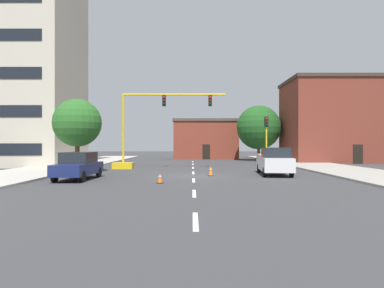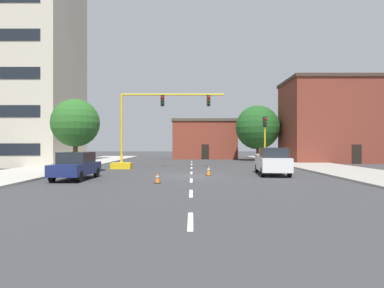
# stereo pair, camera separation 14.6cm
# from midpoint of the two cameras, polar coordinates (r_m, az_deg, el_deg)

# --- Properties ---
(ground_plane) EXTENTS (160.00, 160.00, 0.00)m
(ground_plane) POSITION_cam_midpoint_polar(r_m,az_deg,el_deg) (23.95, -0.01, -5.39)
(ground_plane) COLOR #38383A
(sidewalk_left) EXTENTS (6.00, 56.00, 0.14)m
(sidewalk_left) POSITION_cam_midpoint_polar(r_m,az_deg,el_deg) (34.28, -21.53, -3.65)
(sidewalk_left) COLOR #B2ADA3
(sidewalk_left) RESTS_ON ground_plane
(sidewalk_right) EXTENTS (6.00, 56.00, 0.14)m
(sidewalk_right) POSITION_cam_midpoint_polar(r_m,az_deg,el_deg) (34.30, 21.46, -3.65)
(sidewalk_right) COLOR #9E998E
(sidewalk_right) RESTS_ON ground_plane
(lane_stripe_seg_0) EXTENTS (0.16, 2.40, 0.01)m
(lane_stripe_seg_0) POSITION_cam_midpoint_polar(r_m,az_deg,el_deg) (10.10, 0.08, -12.84)
(lane_stripe_seg_0) COLOR silver
(lane_stripe_seg_0) RESTS_ON ground_plane
(lane_stripe_seg_1) EXTENTS (0.16, 2.40, 0.01)m
(lane_stripe_seg_1) POSITION_cam_midpoint_polar(r_m,az_deg,el_deg) (15.51, 0.02, -8.32)
(lane_stripe_seg_1) COLOR silver
(lane_stripe_seg_1) RESTS_ON ground_plane
(lane_stripe_seg_2) EXTENTS (0.16, 2.40, 0.01)m
(lane_stripe_seg_2) POSITION_cam_midpoint_polar(r_m,az_deg,el_deg) (20.96, -0.00, -6.15)
(lane_stripe_seg_2) COLOR silver
(lane_stripe_seg_2) RESTS_ON ground_plane
(lane_stripe_seg_3) EXTENTS (0.16, 2.40, 0.01)m
(lane_stripe_seg_3) POSITION_cam_midpoint_polar(r_m,az_deg,el_deg) (26.44, -0.02, -4.87)
(lane_stripe_seg_3) COLOR silver
(lane_stripe_seg_3) RESTS_ON ground_plane
(lane_stripe_seg_4) EXTENTS (0.16, 2.40, 0.01)m
(lane_stripe_seg_4) POSITION_cam_midpoint_polar(r_m,az_deg,el_deg) (31.92, -0.03, -4.04)
(lane_stripe_seg_4) COLOR silver
(lane_stripe_seg_4) RESTS_ON ground_plane
(lane_stripe_seg_5) EXTENTS (0.16, 2.40, 0.01)m
(lane_stripe_seg_5) POSITION_cam_midpoint_polar(r_m,az_deg,el_deg) (37.41, -0.04, -3.44)
(lane_stripe_seg_5) COLOR silver
(lane_stripe_seg_5) RESTS_ON ground_plane
(lane_stripe_seg_6) EXTENTS (0.16, 2.40, 0.01)m
(lane_stripe_seg_6) POSITION_cam_midpoint_polar(r_m,az_deg,el_deg) (42.90, -0.04, -3.00)
(lane_stripe_seg_6) COLOR silver
(lane_stripe_seg_6) RESTS_ON ground_plane
(building_tall_left) EXTENTS (13.33, 10.49, 21.42)m
(building_tall_left) POSITION_cam_midpoint_polar(r_m,az_deg,el_deg) (41.74, -28.08, 11.70)
(building_tall_left) COLOR beige
(building_tall_left) RESTS_ON ground_plane
(building_brick_center) EXTENTS (9.94, 7.44, 6.03)m
(building_brick_center) POSITION_cam_midpoint_polar(r_m,az_deg,el_deg) (53.06, 2.09, 0.84)
(building_brick_center) COLOR brown
(building_brick_center) RESTS_ON ground_plane
(building_row_right) EXTENTS (13.78, 8.77, 10.30)m
(building_row_right) POSITION_cam_midpoint_polar(r_m,az_deg,el_deg) (46.44, 23.72, 3.59)
(building_row_right) COLOR brown
(building_row_right) RESTS_ON ground_plane
(traffic_signal_gantry) EXTENTS (10.21, 1.20, 6.83)m
(traffic_signal_gantry) POSITION_cam_midpoint_polar(r_m,az_deg,el_deg) (31.05, -9.28, 0.11)
(traffic_signal_gantry) COLOR yellow
(traffic_signal_gantry) RESTS_ON ground_plane
(traffic_light_pole_right) EXTENTS (0.32, 0.47, 4.80)m
(traffic_light_pole_right) POSITION_cam_midpoint_polar(r_m,az_deg,el_deg) (32.34, 12.24, 2.26)
(traffic_light_pole_right) COLOR yellow
(traffic_light_pole_right) RESTS_ON ground_plane
(tree_left_near) EXTENTS (3.73, 3.73, 5.77)m
(tree_left_near) POSITION_cam_midpoint_polar(r_m,az_deg,el_deg) (27.84, -19.03, 3.37)
(tree_left_near) COLOR #4C3823
(tree_left_near) RESTS_ON ground_plane
(tree_right_far) EXTENTS (5.90, 5.90, 7.44)m
(tree_right_far) POSITION_cam_midpoint_polar(r_m,az_deg,el_deg) (46.37, 11.01, 2.76)
(tree_right_far) COLOR #4C3823
(tree_right_far) RESTS_ON ground_plane
(pickup_truck_white) EXTENTS (2.47, 5.56, 1.99)m
(pickup_truck_white) POSITION_cam_midpoint_polar(r_m,az_deg,el_deg) (25.44, 13.44, -2.87)
(pickup_truck_white) COLOR white
(pickup_truck_white) RESTS_ON ground_plane
(sedan_navy_near_left) EXTENTS (2.02, 4.57, 1.74)m
(sedan_navy_near_left) POSITION_cam_midpoint_polar(r_m,az_deg,el_deg) (22.58, -18.88, -3.46)
(sedan_navy_near_left) COLOR navy
(sedan_navy_near_left) RESTS_ON ground_plane
(traffic_cone_roadside_a) EXTENTS (0.36, 0.36, 0.72)m
(traffic_cone_roadside_a) POSITION_cam_midpoint_polar(r_m,az_deg,el_deg) (23.93, 2.92, -4.55)
(traffic_cone_roadside_a) COLOR black
(traffic_cone_roadside_a) RESTS_ON ground_plane
(traffic_cone_roadside_b) EXTENTS (0.36, 0.36, 0.59)m
(traffic_cone_roadside_b) POSITION_cam_midpoint_polar(r_m,az_deg,el_deg) (19.56, -5.72, -5.75)
(traffic_cone_roadside_b) COLOR black
(traffic_cone_roadside_b) RESTS_ON ground_plane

